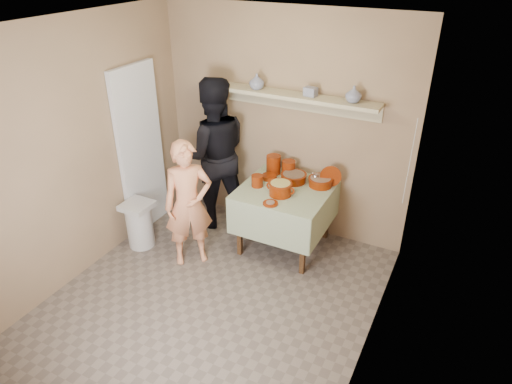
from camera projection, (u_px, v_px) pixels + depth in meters
The scene contains 22 objects.
ground at pixel (208, 306), 4.49m from camera, with size 3.50×3.50×0.00m, color #6B5C54.
tile_panel at pixel (141, 151), 5.33m from camera, with size 0.06×0.70×2.00m, color silver.
plate_stack_a at pixel (274, 165), 5.30m from camera, with size 0.17×0.17×0.22m, color #651700.
plate_stack_b at pixel (289, 168), 5.26m from camera, with size 0.15×0.15×0.18m, color #651700.
bowl_stack at pixel (257, 181), 5.04m from camera, with size 0.13×0.13×0.13m, color #651700.
empty_bowl at pixel (269, 177), 5.21m from camera, with size 0.17×0.17×0.05m, color #651700.
propped_lid at pixel (331, 176), 5.01m from camera, with size 0.24×0.24×0.02m, color #651700.
vase_right at pixel (354, 94), 4.57m from camera, with size 0.16×0.16×0.17m, color navy.
vase_left at pixel (257, 81), 4.98m from camera, with size 0.17×0.17×0.17m, color navy.
ceramic_box at pixel (311, 92), 4.78m from camera, with size 0.13×0.09×0.09m, color navy.
person_cook at pixel (188, 204), 4.82m from camera, with size 0.52×0.34×1.42m, color #EA9165.
person_helper at pixel (213, 154), 5.43m from camera, with size 0.90×0.70×1.85m, color black.
room_shell at pixel (198, 156), 3.71m from camera, with size 3.04×3.54×2.62m.
serving_table at pixel (285, 198), 5.08m from camera, with size 0.97×0.97×0.76m.
cazuela_meat_a at pixel (294, 177), 5.14m from camera, with size 0.30×0.30×0.10m.
cazuela_meat_b at pixel (321, 181), 5.05m from camera, with size 0.28×0.28×0.10m.
ladle at pixel (316, 176), 5.04m from camera, with size 0.08×0.26×0.19m.
cazuela_rice at pixel (280, 188), 4.86m from camera, with size 0.33×0.25×0.14m.
front_plate at pixel (270, 203), 4.71m from camera, with size 0.16×0.16×0.03m.
wall_shelf at pixel (298, 98), 4.89m from camera, with size 1.80×0.25×0.21m.
trash_bin at pixel (140, 224), 5.26m from camera, with size 0.32×0.32×0.56m.
electrical_cord at pixel (410, 162), 4.46m from camera, with size 0.01×0.05×0.90m.
Camera 1 is at (1.95, -2.81, 3.14)m, focal length 32.00 mm.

